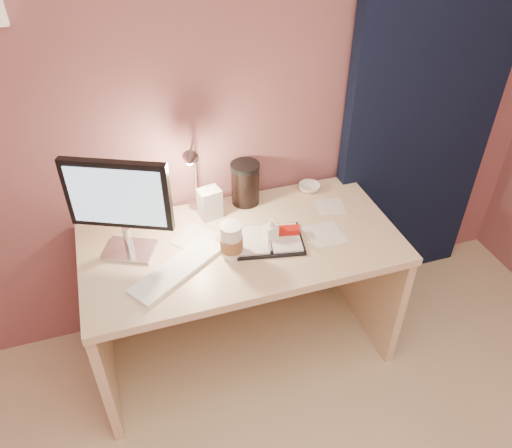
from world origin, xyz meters
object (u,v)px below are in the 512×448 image
object	(u,v)px
product_box	(210,203)
monitor	(120,200)
coffee_cup	(231,241)
planner	(270,239)
desk	(238,268)
keyboard	(178,269)
bowl	(309,187)
dark_jar	(245,185)
lotion_bottle	(271,229)
desk_lamp	(206,174)

from	to	relation	value
product_box	monitor	bearing A→B (deg)	-172.71
coffee_cup	planner	bearing A→B (deg)	9.73
desk	keyboard	xyz separation A→B (m)	(-0.30, -0.18, 0.23)
bowl	coffee_cup	bearing A→B (deg)	-145.13
coffee_cup	dark_jar	size ratio (longest dim) A/B	0.83
desk	bowl	xyz separation A→B (m)	(0.44, 0.20, 0.24)
keyboard	bowl	distance (m)	0.84
coffee_cup	lotion_bottle	bearing A→B (deg)	11.78
monitor	product_box	world-z (taller)	monitor
coffee_cup	lotion_bottle	xyz separation A→B (m)	(0.19, 0.04, -0.01)
desk	coffee_cup	distance (m)	0.34
keyboard	coffee_cup	xyz separation A→B (m)	(0.24, 0.03, 0.06)
coffee_cup	desk_lamp	size ratio (longest dim) A/B	0.40
keyboard	planner	distance (m)	0.43
desk_lamp	desk	bearing A→B (deg)	-37.66
monitor	dark_jar	world-z (taller)	monitor
monitor	coffee_cup	distance (m)	0.48
keyboard	product_box	size ratio (longest dim) A/B	2.99
keyboard	lotion_bottle	xyz separation A→B (m)	(0.43, 0.07, 0.05)
keyboard	product_box	xyz separation A→B (m)	(0.22, 0.32, 0.06)
coffee_cup	monitor	bearing A→B (deg)	159.73
desk	coffee_cup	xyz separation A→B (m)	(-0.06, -0.15, 0.30)
dark_jar	product_box	xyz separation A→B (m)	(-0.19, -0.06, -0.02)
desk	dark_jar	size ratio (longest dim) A/B	7.37
planner	dark_jar	world-z (taller)	dark_jar
planner	bowl	world-z (taller)	planner
product_box	desk_lamp	xyz separation A→B (m)	(-0.01, -0.01, 0.17)
monitor	desk_lamp	world-z (taller)	monitor
coffee_cup	lotion_bottle	world-z (taller)	coffee_cup
monitor	lotion_bottle	distance (m)	0.65
desk	planner	world-z (taller)	planner
planner	desk_lamp	size ratio (longest dim) A/B	0.86
desk_lamp	monitor	bearing A→B (deg)	-144.48
planner	coffee_cup	xyz separation A→B (m)	(-0.19, -0.03, 0.06)
monitor	coffee_cup	world-z (taller)	monitor
desk	product_box	distance (m)	0.34
monitor	bowl	size ratio (longest dim) A/B	4.17
bowl	lotion_bottle	distance (m)	0.45
dark_jar	desk_lamp	size ratio (longest dim) A/B	0.49
coffee_cup	dark_jar	xyz separation A→B (m)	(0.17, 0.36, 0.02)
dark_jar	coffee_cup	bearing A→B (deg)	-115.46
product_box	bowl	bearing A→B (deg)	-6.35
lotion_bottle	product_box	world-z (taller)	product_box
lotion_bottle	desk_lamp	xyz separation A→B (m)	(-0.22, 0.24, 0.18)
desk	bowl	distance (m)	0.54
monitor	desk_lamp	distance (m)	0.40
keyboard	desk_lamp	size ratio (longest dim) A/B	1.13
desk	coffee_cup	bearing A→B (deg)	-113.83
monitor	bowl	world-z (taller)	monitor
keyboard	desk_lamp	distance (m)	0.44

